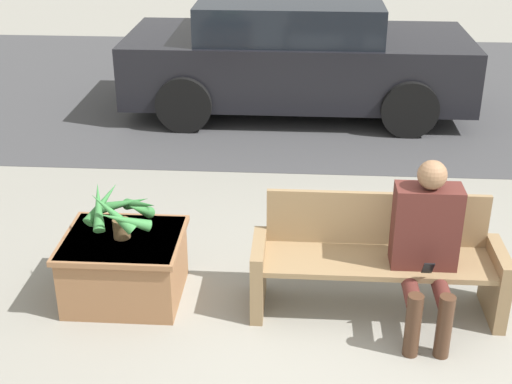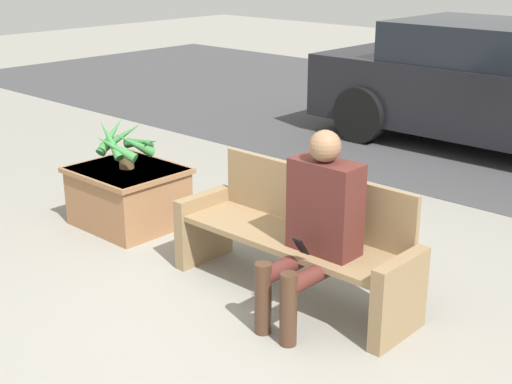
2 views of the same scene
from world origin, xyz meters
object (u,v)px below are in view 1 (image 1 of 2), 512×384
Objects in this scene: potted_plant at (120,211)px; person_seated at (427,241)px; bench at (377,259)px; planter_box at (125,265)px; parked_car at (296,55)px.

person_seated is at bearing -5.25° from potted_plant.
bench is 2.04× the size of planter_box.
parked_car reaches higher than bench.
bench is 1.84m from planter_box.
potted_plant is at bearing 49.55° from planter_box.
person_seated is 0.28× the size of parked_car.
bench is at bearing -0.45° from potted_plant.
person_seated is 2.16× the size of potted_plant.
person_seated is at bearing -31.11° from bench.
bench is 0.43m from person_seated.
person_seated is 4.73m from parked_car.
parked_car is (-0.95, 4.63, 0.06)m from person_seated.
planter_box is 0.45m from potted_plant.
person_seated reaches higher than bench.
potted_plant reaches higher than planter_box.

